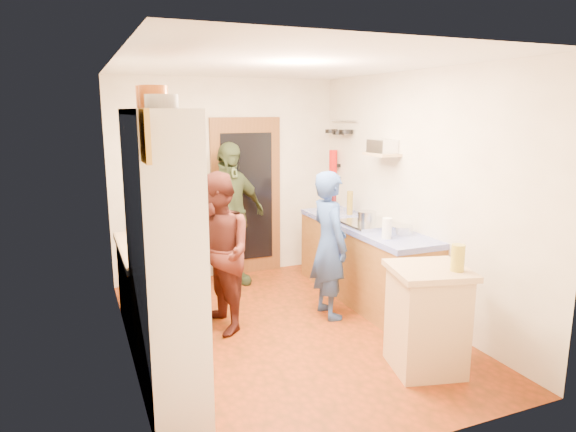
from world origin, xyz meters
TOP-DOWN VIEW (x-y plane):
  - floor at (0.00, 0.00)m, footprint 3.00×4.00m
  - ceiling at (0.00, 0.00)m, footprint 3.00×4.00m
  - wall_back at (0.00, 2.01)m, footprint 3.00×0.02m
  - wall_front at (0.00, -2.01)m, footprint 3.00×0.02m
  - wall_left at (-1.51, 0.00)m, footprint 0.02×4.00m
  - wall_right at (1.51, 0.00)m, footprint 0.02×4.00m
  - door_frame at (0.25, 1.97)m, footprint 0.95×0.06m
  - door_glass at (0.25, 1.94)m, footprint 0.70×0.02m
  - hutch_body at (-1.30, -0.80)m, footprint 0.40×1.20m
  - hutch_top_shelf at (-1.30, -0.80)m, footprint 0.40×1.14m
  - plate_stack at (-1.30, -1.06)m, footprint 0.22×0.22m
  - orange_pot_a at (-1.30, -0.72)m, footprint 0.20×0.20m
  - orange_pot_b at (-1.30, -0.50)m, footprint 0.19×0.19m
  - left_counter_base at (-1.20, 0.45)m, footprint 0.60×1.40m
  - left_counter_top at (-1.20, 0.45)m, footprint 0.64×1.44m
  - toaster at (-1.15, 0.00)m, footprint 0.23×0.16m
  - kettle at (-1.25, 0.24)m, footprint 0.19×0.19m
  - orange_bowl at (-1.12, 0.63)m, footprint 0.25×0.25m
  - chopping_board at (-1.18, 1.04)m, footprint 0.34×0.27m
  - right_counter_base at (1.20, 0.50)m, footprint 0.60×2.20m
  - right_counter_top at (1.20, 0.50)m, footprint 0.62×2.22m
  - hob at (1.20, 0.40)m, footprint 0.55×0.58m
  - pot_on_hob at (1.15, 0.37)m, footprint 0.21×0.21m
  - bottle_a at (1.05, 1.16)m, footprint 0.09×0.09m
  - bottle_b at (1.18, 1.22)m, footprint 0.07×0.07m
  - bottle_c at (1.31, 1.04)m, footprint 0.09×0.09m
  - paper_towel at (1.05, -0.18)m, footprint 0.12×0.12m
  - mixing_bowl at (1.30, -0.08)m, footprint 0.26×0.26m
  - island_base at (0.81, -1.19)m, footprint 0.67×0.67m
  - island_top at (0.81, -1.19)m, footprint 0.75×0.75m
  - cutting_board at (0.77, -1.13)m, footprint 0.41×0.36m
  - oil_jar at (0.95, -1.35)m, footprint 0.13×0.13m
  - pan_rail at (1.46, 1.52)m, footprint 0.02×0.65m
  - pan_hang_a at (1.40, 1.35)m, footprint 0.18×0.18m
  - pan_hang_b at (1.40, 1.55)m, footprint 0.16×0.16m
  - pan_hang_c at (1.40, 1.75)m, footprint 0.17×0.17m
  - wall_shelf at (1.37, 0.45)m, footprint 0.26×0.42m
  - radio at (1.37, 0.45)m, footprint 0.25×0.32m
  - ext_bracket at (1.47, 1.70)m, footprint 0.06×0.10m
  - fire_extinguisher at (1.41, 1.70)m, footprint 0.11×0.11m
  - picture_frame at (-1.48, -1.55)m, footprint 0.03×0.25m
  - person_hob at (0.62, 0.17)m, footprint 0.38×0.58m
  - person_left at (-0.59, 0.31)m, footprint 0.72×0.86m
  - person_back at (-0.10, 1.57)m, footprint 1.15×0.75m

SIDE VIEW (x-z plane):
  - floor at x=0.00m, z-range -0.02..0.00m
  - right_counter_base at x=1.20m, z-range 0.00..0.84m
  - left_counter_base at x=-1.20m, z-range 0.00..0.85m
  - island_base at x=0.81m, z-range 0.00..0.86m
  - person_hob at x=0.62m, z-range 0.00..1.58m
  - person_left at x=-0.59m, z-range 0.00..1.61m
  - right_counter_top at x=1.20m, z-range 0.84..0.90m
  - left_counter_top at x=-1.20m, z-range 0.85..0.90m
  - island_top at x=0.81m, z-range 0.86..0.91m
  - cutting_board at x=0.77m, z-range 0.89..0.91m
  - person_back at x=-0.10m, z-range 0.00..1.82m
  - chopping_board at x=-1.18m, z-range 0.90..0.92m
  - hob at x=1.20m, z-range 0.90..0.94m
  - mixing_bowl at x=1.30m, z-range 0.90..0.99m
  - orange_bowl at x=-1.12m, z-range 0.90..1.00m
  - kettle at x=-1.25m, z-range 0.90..1.07m
  - toaster at x=-1.15m, z-range 0.90..1.08m
  - paper_towel at x=1.05m, z-range 0.90..1.11m
  - pot_on_hob at x=1.15m, z-range 0.94..1.08m
  - oil_jar at x=0.95m, z-range 0.91..1.13m
  - bottle_b at x=1.18m, z-range 0.90..1.15m
  - bottle_c at x=1.31m, z-range 0.90..1.20m
  - door_frame at x=0.25m, z-range 0.00..2.10m
  - door_glass at x=0.25m, z-range 0.20..1.90m
  - bottle_a at x=1.05m, z-range 0.90..1.22m
  - hutch_body at x=-1.30m, z-range 0.00..2.20m
  - wall_back at x=0.00m, z-range 0.00..2.60m
  - wall_front at x=0.00m, z-range 0.00..2.60m
  - wall_left at x=-1.51m, z-range 0.00..2.60m
  - wall_right at x=1.51m, z-range 0.00..2.60m
  - ext_bracket at x=1.47m, z-range 1.43..1.47m
  - fire_extinguisher at x=1.41m, z-range 1.34..1.66m
  - wall_shelf at x=1.37m, z-range 1.69..1.71m
  - radio at x=1.37m, z-range 1.72..1.86m
  - pan_hang_b at x=1.40m, z-range 1.88..1.92m
  - pan_hang_c at x=1.40m, z-range 1.89..1.93m
  - pan_hang_a at x=1.40m, z-range 1.90..1.94m
  - pan_rail at x=1.46m, z-range 2.04..2.06m
  - picture_frame at x=-1.48m, z-range 1.90..2.20m
  - hutch_top_shelf at x=-1.30m, z-range 2.16..2.20m
  - plate_stack at x=-1.30m, z-range 2.20..2.29m
  - orange_pot_a at x=-1.30m, z-range 2.20..2.36m
  - orange_pot_b at x=-1.30m, z-range 2.20..2.37m
  - ceiling at x=0.00m, z-range 2.60..2.62m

